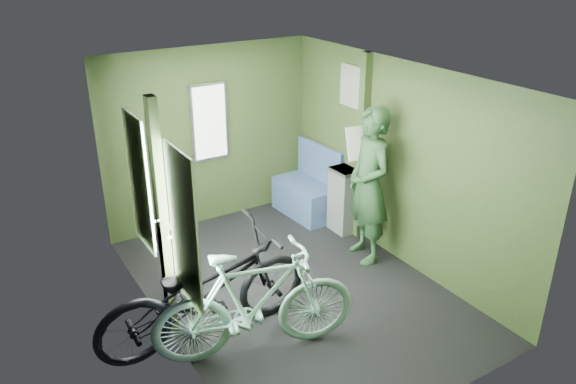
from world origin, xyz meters
name	(u,v)px	position (x,y,z in m)	size (l,w,h in m)	color
room	(288,164)	(-0.04, 0.04, 1.44)	(4.00, 4.02, 2.31)	black
bicycle_black	(210,339)	(-1.12, -0.31, 0.00)	(0.72, 2.07, 1.09)	black
bicycle_mint	(257,353)	(-0.84, -0.72, 0.00)	(0.52, 1.83, 1.10)	#8CC3B3
passenger	(369,186)	(1.09, 0.12, 0.91)	(0.55, 0.76, 1.82)	#284A29
waste_box	(343,200)	(1.26, 0.80, 0.42)	(0.25, 0.35, 0.85)	slate
bench_seat	(307,194)	(1.15, 1.45, 0.28)	(0.56, 0.94, 0.96)	navy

